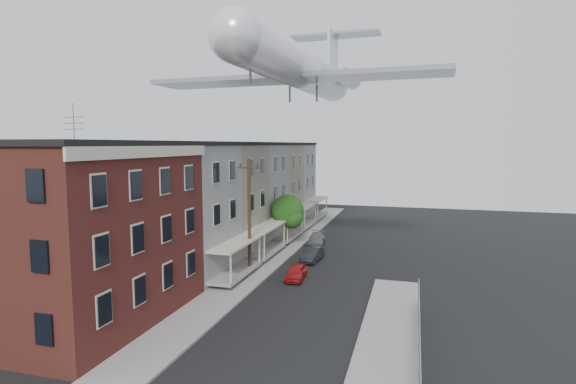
% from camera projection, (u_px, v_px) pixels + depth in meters
% --- Properties ---
extents(sidewalk_left, '(3.00, 62.00, 0.12)m').
position_uv_depth(sidewalk_left, '(274.00, 255.00, 40.64)').
color(sidewalk_left, gray).
rests_on(sidewalk_left, ground).
extents(sidewalk_right, '(3.00, 26.00, 0.12)m').
position_uv_depth(sidewalk_right, '(384.00, 365.00, 20.43)').
color(sidewalk_right, gray).
rests_on(sidewalk_right, ground).
extents(curb_left, '(0.15, 62.00, 0.14)m').
position_uv_depth(curb_left, '(290.00, 256.00, 40.25)').
color(curb_left, gray).
rests_on(curb_left, ground).
extents(curb_right, '(0.15, 26.00, 0.14)m').
position_uv_depth(curb_right, '(353.00, 361.00, 20.83)').
color(curb_right, gray).
rests_on(curb_right, ground).
extents(corner_building, '(10.31, 12.30, 12.15)m').
position_uv_depth(corner_building, '(76.00, 231.00, 25.62)').
color(corner_building, '#371B11').
rests_on(corner_building, ground).
extents(row_house_a, '(11.98, 7.00, 10.30)m').
position_uv_depth(row_house_a, '(165.00, 209.00, 34.70)').
color(row_house_a, slate).
rests_on(row_house_a, ground).
extents(row_house_b, '(11.98, 7.00, 10.30)m').
position_uv_depth(row_house_b, '(206.00, 198.00, 41.39)').
color(row_house_b, slate).
rests_on(row_house_b, ground).
extents(row_house_c, '(11.98, 7.00, 10.30)m').
position_uv_depth(row_house_c, '(235.00, 191.00, 48.08)').
color(row_house_c, slate).
rests_on(row_house_c, ground).
extents(row_house_d, '(11.98, 7.00, 10.30)m').
position_uv_depth(row_house_d, '(257.00, 185.00, 54.78)').
color(row_house_d, slate).
rests_on(row_house_d, ground).
extents(row_house_e, '(11.98, 7.00, 10.30)m').
position_uv_depth(row_house_e, '(275.00, 181.00, 61.47)').
color(row_house_e, slate).
rests_on(row_house_e, ground).
extents(chainlink_fence, '(0.06, 18.06, 1.90)m').
position_uv_depth(chainlink_fence, '(420.00, 360.00, 18.97)').
color(chainlink_fence, gray).
rests_on(chainlink_fence, ground).
extents(utility_pole, '(1.80, 0.26, 9.00)m').
position_uv_depth(utility_pole, '(249.00, 215.00, 34.44)').
color(utility_pole, black).
rests_on(utility_pole, ground).
extents(street_tree, '(3.22, 3.20, 5.20)m').
position_uv_depth(street_tree, '(289.00, 212.00, 43.97)').
color(street_tree, black).
rests_on(street_tree, ground).
extents(car_near, '(1.49, 3.31, 1.11)m').
position_uv_depth(car_near, '(296.00, 272.00, 33.59)').
color(car_near, '#AD1617').
rests_on(car_near, ground).
extents(car_mid, '(1.49, 3.65, 1.18)m').
position_uv_depth(car_mid, '(312.00, 254.00, 38.84)').
color(car_mid, black).
rests_on(car_mid, ground).
extents(car_far, '(1.98, 4.03, 1.13)m').
position_uv_depth(car_far, '(317.00, 239.00, 45.36)').
color(car_far, slate).
rests_on(car_far, ground).
extents(airplane, '(25.60, 29.22, 8.46)m').
position_uv_depth(airplane, '(302.00, 69.00, 39.53)').
color(airplane, white).
rests_on(airplane, ground).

